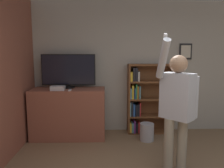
{
  "coord_description": "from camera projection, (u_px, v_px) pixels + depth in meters",
  "views": [
    {
      "loc": [
        -0.73,
        -1.63,
        1.64
      ],
      "look_at": [
        -0.64,
        1.79,
        1.16
      ],
      "focal_mm": 35.0,
      "sensor_mm": 36.0,
      "label": 1
    }
  ],
  "objects": [
    {
      "name": "television",
      "position": [
        69.0,
        71.0,
        4.25
      ],
      "size": [
        1.04,
        0.22,
        0.66
      ],
      "color": "black",
      "rests_on": "tv_ledge"
    },
    {
      "name": "tv_ledge",
      "position": [
        69.0,
        113.0,
        4.27
      ],
      "size": [
        1.4,
        0.6,
        0.96
      ],
      "color": "#93513D",
      "rests_on": "ground_plane"
    },
    {
      "name": "game_console",
      "position": [
        58.0,
        88.0,
        4.04
      ],
      "size": [
        0.25,
        0.17,
        0.08
      ],
      "color": "silver",
      "rests_on": "tv_ledge"
    },
    {
      "name": "person",
      "position": [
        177.0,
        105.0,
        2.83
      ],
      "size": [
        0.55,
        0.53,
        1.87
      ],
      "rotation": [
        0.0,
        0.0,
        -0.82
      ],
      "color": "gray",
      "rests_on": "ground_plane"
    },
    {
      "name": "wall_back",
      "position": [
        141.0,
        67.0,
        4.58
      ],
      "size": [
        6.43,
        0.09,
        2.7
      ],
      "color": "#B2AD9E",
      "rests_on": "ground_plane"
    },
    {
      "name": "remote_loose",
      "position": [
        70.0,
        90.0,
        3.99
      ],
      "size": [
        0.04,
        0.14,
        0.02
      ],
      "color": "white",
      "rests_on": "tv_ledge"
    },
    {
      "name": "bookshelf",
      "position": [
        146.0,
        99.0,
        4.49
      ],
      "size": [
        0.93,
        0.28,
        1.43
      ],
      "color": "brown",
      "rests_on": "ground_plane"
    },
    {
      "name": "waste_bin",
      "position": [
        147.0,
        132.0,
        4.13
      ],
      "size": [
        0.26,
        0.26,
        0.33
      ],
      "color": "#B7B7BC",
      "rests_on": "ground_plane"
    }
  ]
}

